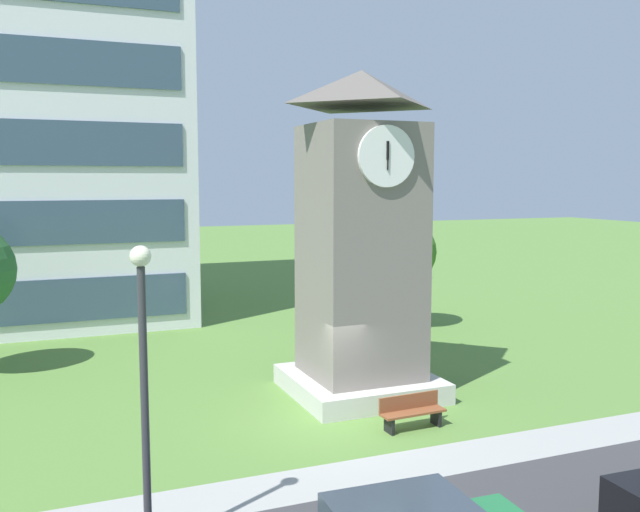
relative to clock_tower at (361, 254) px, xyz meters
name	(u,v)px	position (x,y,z in m)	size (l,w,h in m)	color
ground_plane	(334,424)	(-1.83, -2.23, -4.32)	(160.00, 160.00, 0.00)	#567F38
kerb_strip	(388,470)	(-1.83, -5.35, -4.31)	(120.00, 1.60, 0.01)	#9E9E99
clock_tower	(361,254)	(0.00, 0.00, 0.00)	(4.19, 4.19, 9.72)	slate
park_bench	(412,411)	(-0.03, -3.25, -3.86)	(1.82, 0.57, 0.88)	brown
street_lamp	(144,364)	(-7.35, -6.86, -0.92)	(0.36, 0.36, 5.43)	#333338
tree_near_tower	(403,252)	(5.73, 7.78, -0.94)	(2.95, 2.95, 4.87)	#513823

